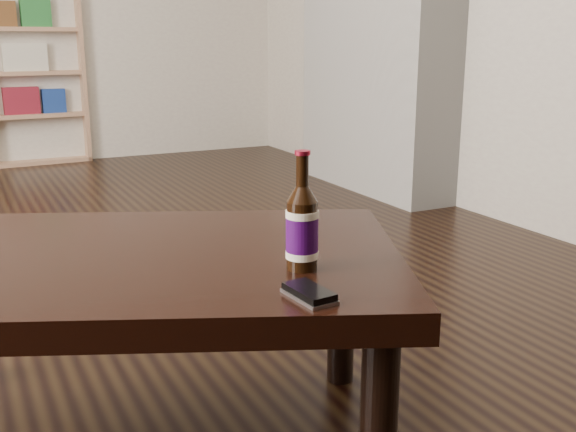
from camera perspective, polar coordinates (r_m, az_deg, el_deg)
name	(u,v)px	position (r m, az deg, el deg)	size (l,w,h in m)	color
bookshelf	(29,69)	(5.26, -21.06, 11.57)	(0.71, 0.35, 1.29)	#A17152
coffee_table	(115,280)	(1.46, -14.42, -5.28)	(1.37, 1.11, 0.45)	black
beer_bottle	(302,228)	(1.28, 1.20, -1.04)	(0.08, 0.08, 0.23)	black
phone	(309,294)	(1.16, 1.80, -6.58)	(0.06, 0.11, 0.02)	#B3B3B5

